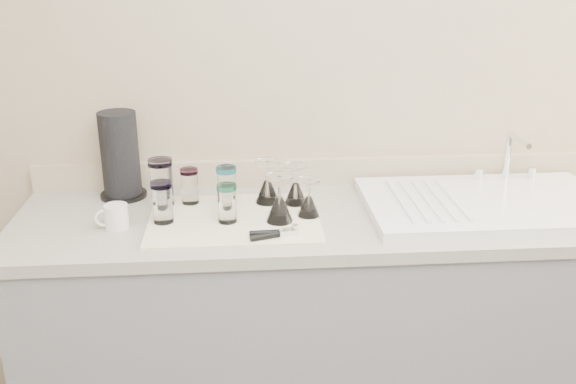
{
  "coord_description": "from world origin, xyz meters",
  "views": [
    {
      "loc": [
        -0.28,
        -0.76,
        1.73
      ],
      "look_at": [
        -0.13,
        1.15,
        1.0
      ],
      "focal_mm": 40.0,
      "sensor_mm": 36.0,
      "label": 1
    }
  ],
  "objects": [
    {
      "name": "room_envelope",
      "position": [
        0.0,
        0.0,
        1.56
      ],
      "size": [
        3.54,
        3.5,
        2.52
      ],
      "color": "#56565C",
      "rests_on": "ground"
    },
    {
      "name": "counter_unit",
      "position": [
        0.0,
        1.2,
        0.45
      ],
      "size": [
        2.06,
        0.62,
        0.9
      ],
      "color": "slate",
      "rests_on": "ground"
    },
    {
      "name": "sink_unit",
      "position": [
        0.55,
        1.2,
        0.92
      ],
      "size": [
        0.82,
        0.5,
        0.22
      ],
      "color": "white",
      "rests_on": "counter_unit"
    },
    {
      "name": "dish_towel",
      "position": [
        -0.3,
        1.17,
        0.9
      ],
      "size": [
        0.55,
        0.42,
        0.01
      ],
      "primitive_type": "cube",
      "color": "white",
      "rests_on": "counter_unit"
    },
    {
      "name": "tumbler_teal",
      "position": [
        -0.55,
        1.31,
        0.99
      ],
      "size": [
        0.08,
        0.08,
        0.16
      ],
      "color": "white",
      "rests_on": "dish_towel"
    },
    {
      "name": "tumbler_cyan",
      "position": [
        -0.45,
        1.31,
        0.97
      ],
      "size": [
        0.06,
        0.06,
        0.12
      ],
      "color": "white",
      "rests_on": "dish_towel"
    },
    {
      "name": "tumbler_purple",
      "position": [
        -0.33,
        1.28,
        0.98
      ],
      "size": [
        0.07,
        0.07,
        0.14
      ],
      "color": "white",
      "rests_on": "dish_towel"
    },
    {
      "name": "tumbler_magenta",
      "position": [
        -0.53,
        1.15,
        0.98
      ],
      "size": [
        0.07,
        0.07,
        0.14
      ],
      "color": "white",
      "rests_on": "dish_towel"
    },
    {
      "name": "tumbler_lavender",
      "position": [
        -0.33,
        1.14,
        0.97
      ],
      "size": [
        0.06,
        0.06,
        0.13
      ],
      "color": "white",
      "rests_on": "dish_towel"
    },
    {
      "name": "goblet_back_left",
      "position": [
        -0.19,
        1.3,
        0.96
      ],
      "size": [
        0.08,
        0.08,
        0.15
      ],
      "color": "white",
      "rests_on": "dish_towel"
    },
    {
      "name": "goblet_back_right",
      "position": [
        -0.09,
        1.28,
        0.95
      ],
      "size": [
        0.08,
        0.08,
        0.14
      ],
      "color": "white",
      "rests_on": "dish_towel"
    },
    {
      "name": "goblet_front_left",
      "position": [
        -0.16,
        1.13,
        0.96
      ],
      "size": [
        0.09,
        0.09,
        0.15
      ],
      "color": "white",
      "rests_on": "dish_towel"
    },
    {
      "name": "goblet_front_right",
      "position": [
        -0.06,
        1.17,
        0.95
      ],
      "size": [
        0.07,
        0.07,
        0.13
      ],
      "color": "white",
      "rests_on": "dish_towel"
    },
    {
      "name": "can_opener",
      "position": [
        -0.18,
        1.01,
        0.92
      ],
      "size": [
        0.15,
        0.07,
        0.02
      ],
      "color": "silver",
      "rests_on": "dish_towel"
    },
    {
      "name": "white_mug",
      "position": [
        -0.68,
        1.14,
        0.94
      ],
      "size": [
        0.11,
        0.09,
        0.08
      ],
      "color": "white",
      "rests_on": "counter_unit"
    },
    {
      "name": "paper_towel_roll",
      "position": [
        -0.7,
        1.41,
        1.05
      ],
      "size": [
        0.16,
        0.16,
        0.31
      ],
      "color": "black",
      "rests_on": "counter_unit"
    }
  ]
}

